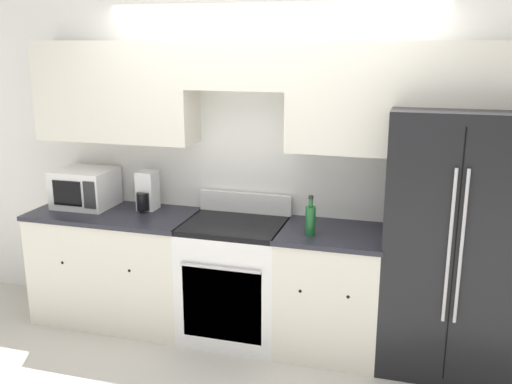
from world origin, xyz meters
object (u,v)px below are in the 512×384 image
Objects in this scene: refrigerator at (451,240)px; microwave at (85,188)px; bottle at (310,220)px; oven_range at (235,279)px.

refrigerator is 2.85m from microwave.
refrigerator is 6.37× the size of bottle.
refrigerator reaches higher than oven_range.
refrigerator is at bearing 2.61° from oven_range.
oven_range is at bearing -4.13° from microwave.
oven_range is 0.83m from bottle.
refrigerator is (1.54, 0.07, 0.44)m from oven_range.
oven_range is 3.78× the size of bottle.
bottle is at bearing -6.34° from microwave.
microwave is at bearing 175.87° from oven_range.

